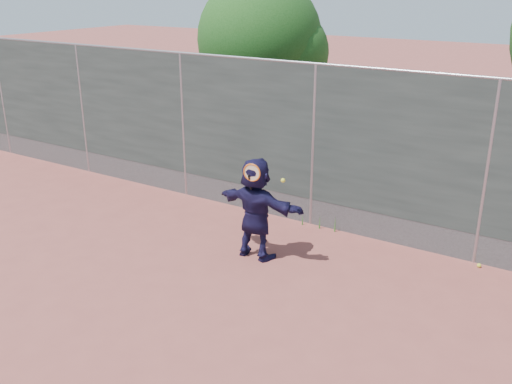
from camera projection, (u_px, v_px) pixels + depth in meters
The scene contains 7 objects.
ground at pixel (199, 307), 8.08m from camera, with size 80.00×80.00×0.00m, color #9E4C42.
player at pixel (256, 208), 9.28m from camera, with size 1.60×0.51×1.72m, color #19153C.
ball_ground at pixel (479, 265), 9.19m from camera, with size 0.07×0.07×0.07m, color yellow.
fence at pixel (313, 143), 10.31m from camera, with size 20.00×0.06×3.03m.
swing_action at pixel (255, 174), 8.85m from camera, with size 0.72×0.13×0.51m.
tree_left at pixel (266, 43), 13.68m from camera, with size 3.15×3.00×4.53m.
weed_clump at pixel (322, 222), 10.58m from camera, with size 0.68×0.07×0.30m.
Camera 1 is at (4.40, -5.51, 4.35)m, focal length 40.00 mm.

